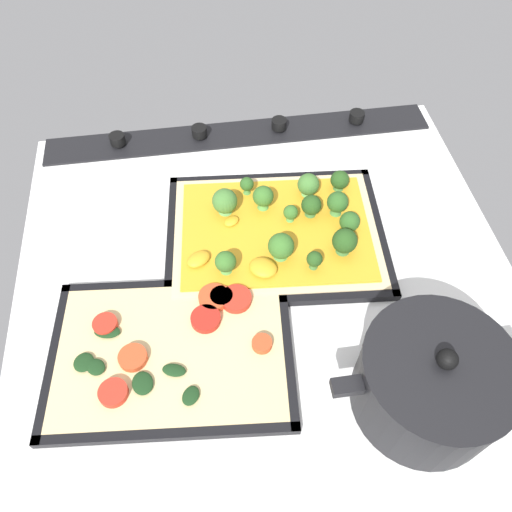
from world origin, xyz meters
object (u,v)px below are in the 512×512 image
object	(u,v)px
baking_tray_back	(172,354)
cooking_pot	(431,383)
baking_tray_front	(276,235)
broccoli_pizza	(281,227)
veggie_pizza_back	(172,348)

from	to	relation	value
baking_tray_back	cooking_pot	xyz separation A→B (cm)	(-30.96, 10.61, 5.06)
baking_tray_front	baking_tray_back	size ratio (longest dim) A/B	1.05
broccoli_pizza	cooking_pot	world-z (taller)	cooking_pot
cooking_pot	veggie_pizza_back	bearing A→B (deg)	-19.86
baking_tray_back	veggie_pizza_back	world-z (taller)	veggie_pizza_back
baking_tray_back	cooking_pot	bearing A→B (deg)	161.08
baking_tray_front	baking_tray_back	bearing A→B (deg)	46.47
baking_tray_front	cooking_pot	world-z (taller)	cooking_pot
baking_tray_back	veggie_pizza_back	xyz separation A→B (cm)	(-0.24, -0.49, 0.76)
broccoli_pizza	veggie_pizza_back	size ratio (longest dim) A/B	1.06
broccoli_pizza	veggie_pizza_back	xyz separation A→B (cm)	(17.75, 17.73, -1.02)
broccoli_pizza	baking_tray_front	bearing A→B (deg)	4.90
veggie_pizza_back	cooking_pot	distance (cm)	32.95
veggie_pizza_back	baking_tray_front	bearing A→B (deg)	-133.90
broccoli_pizza	cooking_pot	size ratio (longest dim) A/B	1.35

